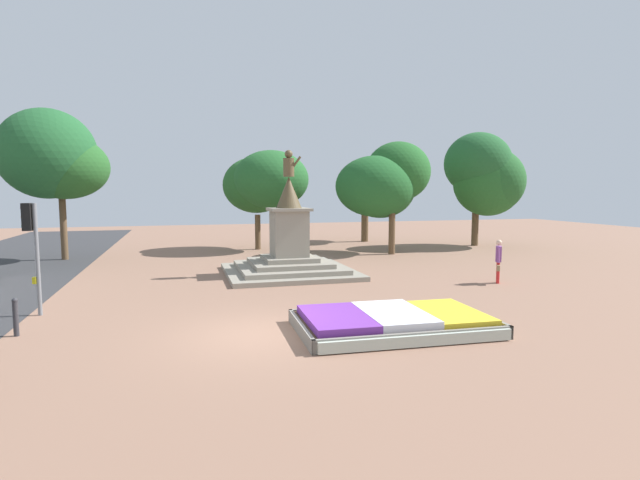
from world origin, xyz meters
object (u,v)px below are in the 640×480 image
Objects in this scene: statue_monument at (289,252)px; kerb_bollard_north at (16,316)px; pedestrian_with_handbag at (498,259)px; traffic_light_mid_block at (32,238)px; flower_planter at (393,322)px.

kerb_bollard_north is (-8.65, -7.34, -0.48)m from statue_monument.
traffic_light_mid_block is at bearing -177.27° from pedestrian_with_handbag.
traffic_light_mid_block is at bearing 92.50° from kerb_bollard_north.
pedestrian_with_handbag is at bearing 36.86° from flower_planter.
kerb_bollard_north reaches higher than flower_planter.
traffic_light_mid_block is 3.36× the size of kerb_bollard_north.
statue_monument is at bearing 94.57° from flower_planter.
flower_planter is 9.51m from statue_monument.
pedestrian_with_handbag is (6.78, 5.08, 0.75)m from flower_planter.
statue_monument is 8.71m from pedestrian_with_handbag.
statue_monument reaches higher than kerb_bollard_north.
traffic_light_mid_block reaches higher than kerb_bollard_north.
traffic_light_mid_block is 16.35m from pedestrian_with_handbag.
kerb_bollard_north is (-16.18, -2.97, -0.46)m from pedestrian_with_handbag.
traffic_light_mid_block is (-8.75, -5.14, 1.30)m from statue_monument.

